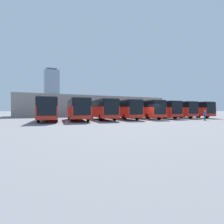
% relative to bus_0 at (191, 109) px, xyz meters
% --- Properties ---
extents(ground_plane, '(600.00, 600.00, 0.00)m').
position_rel_bus_0_xyz_m(ground_plane, '(14.64, 4.99, -1.81)').
color(ground_plane, slate).
extents(bus_0, '(4.07, 11.04, 3.24)m').
position_rel_bus_0_xyz_m(bus_0, '(0.00, 0.00, 0.00)').
color(bus_0, red).
rests_on(bus_0, ground_plane).
extents(curb_divider_0, '(1.08, 5.61, 0.15)m').
position_rel_bus_0_xyz_m(curb_divider_0, '(2.09, 1.59, -1.74)').
color(curb_divider_0, '#9E9E99').
rests_on(curb_divider_0, ground_plane).
extents(bus_1, '(4.07, 11.04, 3.24)m').
position_rel_bus_0_xyz_m(bus_1, '(4.18, -0.51, 0.00)').
color(bus_1, red).
rests_on(bus_1, ground_plane).
extents(curb_divider_1, '(1.08, 5.61, 0.15)m').
position_rel_bus_0_xyz_m(curb_divider_1, '(6.27, 1.09, -1.74)').
color(curb_divider_1, '#9E9E99').
rests_on(curb_divider_1, ground_plane).
extents(bus_2, '(4.07, 11.04, 3.24)m').
position_rel_bus_0_xyz_m(bus_2, '(8.37, -0.39, 0.00)').
color(bus_2, red).
rests_on(bus_2, ground_plane).
extents(curb_divider_2, '(1.08, 5.61, 0.15)m').
position_rel_bus_0_xyz_m(curb_divider_2, '(10.45, 1.21, -1.74)').
color(curb_divider_2, '#9E9E99').
rests_on(curb_divider_2, ground_plane).
extents(bus_3, '(4.07, 11.04, 3.24)m').
position_rel_bus_0_xyz_m(bus_3, '(12.55, 0.15, 0.00)').
color(bus_3, red).
rests_on(bus_3, ground_plane).
extents(curb_divider_3, '(1.08, 5.61, 0.15)m').
position_rel_bus_0_xyz_m(curb_divider_3, '(14.64, 1.75, -1.74)').
color(curb_divider_3, '#9E9E99').
rests_on(curb_divider_3, ground_plane).
extents(bus_4, '(4.07, 11.04, 3.24)m').
position_rel_bus_0_xyz_m(bus_4, '(16.73, -0.29, 0.00)').
color(bus_4, red).
rests_on(bus_4, ground_plane).
extents(curb_divider_4, '(1.08, 5.61, 0.15)m').
position_rel_bus_0_xyz_m(curb_divider_4, '(18.82, 1.31, -1.74)').
color(curb_divider_4, '#9E9E99').
rests_on(curb_divider_4, ground_plane).
extents(bus_5, '(4.07, 11.04, 3.24)m').
position_rel_bus_0_xyz_m(bus_5, '(20.92, -0.12, 0.00)').
color(bus_5, red).
rests_on(bus_5, ground_plane).
extents(curb_divider_5, '(1.08, 5.61, 0.15)m').
position_rel_bus_0_xyz_m(curb_divider_5, '(23.00, 1.47, -1.74)').
color(curb_divider_5, '#9E9E99').
rests_on(curb_divider_5, ground_plane).
extents(bus_6, '(4.07, 11.04, 3.24)m').
position_rel_bus_0_xyz_m(bus_6, '(25.10, 0.01, 0.00)').
color(bus_6, red).
rests_on(bus_6, ground_plane).
extents(curb_divider_6, '(1.08, 5.61, 0.15)m').
position_rel_bus_0_xyz_m(curb_divider_6, '(27.19, 1.61, -1.74)').
color(curb_divider_6, '#9E9E99').
rests_on(curb_divider_6, ground_plane).
extents(bus_7, '(4.07, 11.04, 3.24)m').
position_rel_bus_0_xyz_m(bus_7, '(29.28, -0.23, 0.00)').
color(bus_7, red).
rests_on(bus_7, ground_plane).
extents(pedestrian, '(0.45, 0.45, 1.60)m').
position_rel_bus_0_xyz_m(pedestrian, '(7.47, 8.80, -0.95)').
color(pedestrian, '#38384C').
rests_on(pedestrian, ground_plane).
extents(station_building, '(41.03, 14.50, 5.42)m').
position_rel_bus_0_xyz_m(station_building, '(14.64, -21.10, 0.93)').
color(station_building, gray).
rests_on(station_building, ground_plane).
extents(office_tower, '(18.49, 18.49, 57.30)m').
position_rel_bus_0_xyz_m(office_tower, '(2.09, -220.70, 26.24)').
color(office_tower, '#7F8EA3').
rests_on(office_tower, ground_plane).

